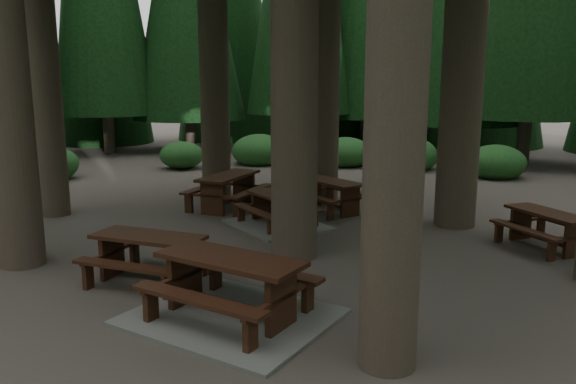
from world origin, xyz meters
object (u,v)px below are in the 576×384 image
Objects in this scene: picnic_table_b at (229,186)px; picnic_table_d at (547,224)px; picnic_table_c at (277,216)px; picnic_table_e at (149,251)px; picnic_table_f at (330,191)px; picnic_table_a at (231,297)px.

picnic_table_b reaches higher than picnic_table_d.
picnic_table_e reaches higher than picnic_table_c.
picnic_table_b is 0.89× the size of picnic_table_c.
picnic_table_c is 4.08m from picnic_table_e.
picnic_table_f reaches higher than picnic_table_d.
picnic_table_f reaches higher than picnic_table_c.
picnic_table_a is 1.29× the size of picnic_table_e.
picnic_table_a is 2.05m from picnic_table_e.
picnic_table_d is 5.04m from picnic_table_f.
picnic_table_e is at bearing -69.37° from picnic_table_f.
picnic_table_b is 2.19m from picnic_table_c.
picnic_table_a is 1.18× the size of picnic_table_b.
picnic_table_e is 0.98× the size of picnic_table_f.
picnic_table_f is (2.25, 1.24, -0.06)m from picnic_table_b.
picnic_table_f is at bearing 77.37° from picnic_table_e.
picnic_table_e is (0.47, -4.04, 0.28)m from picnic_table_c.
picnic_table_c is 1.23× the size of picnic_table_e.
picnic_table_a is 1.30× the size of picnic_table_d.
picnic_table_a reaches higher than picnic_table_b.
picnic_table_a is at bearing -51.97° from picnic_table_f.
picnic_table_a is 6.69m from picnic_table_f.
picnic_table_e is (2.52, -4.73, -0.06)m from picnic_table_b.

